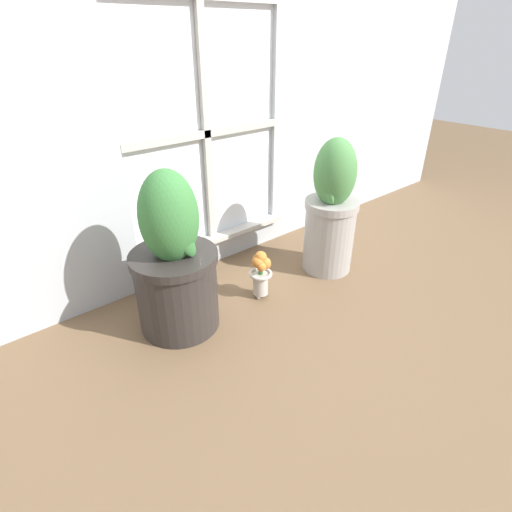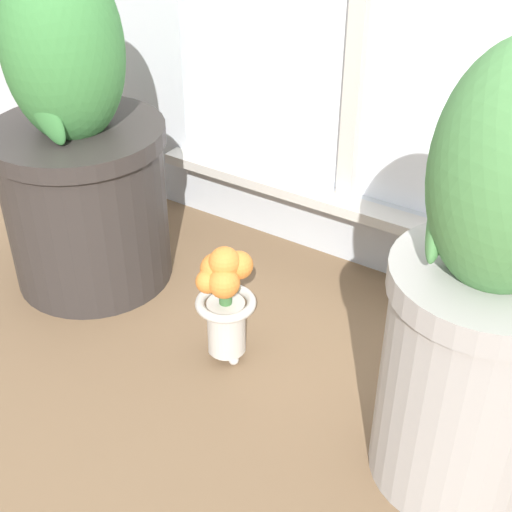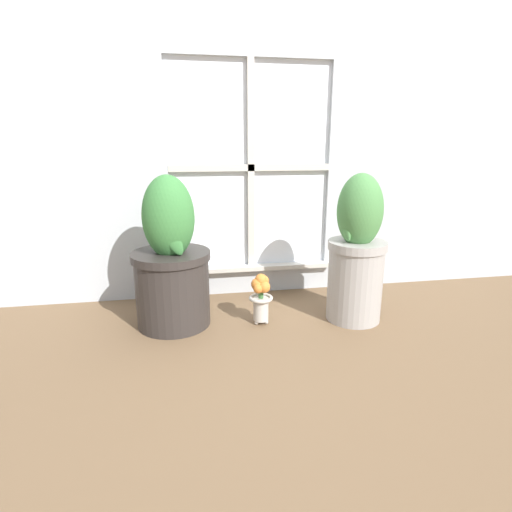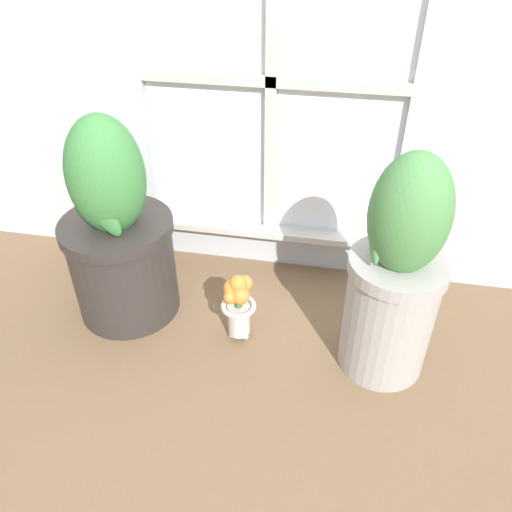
{
  "view_description": "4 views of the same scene",
  "coord_description": "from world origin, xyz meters",
  "views": [
    {
      "loc": [
        -1.09,
        -1.06,
        1.14
      ],
      "look_at": [
        -0.06,
        0.15,
        0.25
      ],
      "focal_mm": 28.0,
      "sensor_mm": 36.0,
      "label": 1
    },
    {
      "loc": [
        0.59,
        -0.68,
        0.94
      ],
      "look_at": [
        0.05,
        0.15,
        0.27
      ],
      "focal_mm": 50.0,
      "sensor_mm": 36.0,
      "label": 2
    },
    {
      "loc": [
        -0.35,
        -1.57,
        0.84
      ],
      "look_at": [
        -0.04,
        0.19,
        0.33
      ],
      "focal_mm": 28.0,
      "sensor_mm": 36.0,
      "label": 3
    },
    {
      "loc": [
        0.25,
        -0.99,
        1.21
      ],
      "look_at": [
        0.04,
        0.15,
        0.35
      ],
      "focal_mm": 35.0,
      "sensor_mm": 36.0,
      "label": 4
    }
  ],
  "objects": [
    {
      "name": "ground_plane",
      "position": [
        0.0,
        0.0,
        0.0
      ],
      "size": [
        10.0,
        10.0,
        0.0
      ],
      "primitive_type": "plane",
      "color": "brown"
    },
    {
      "name": "potted_plant_left",
      "position": [
        -0.43,
        0.24,
        0.3
      ],
      "size": [
        0.36,
        0.36,
        0.71
      ],
      "color": "#2D2826",
      "rests_on": "ground_plane"
    },
    {
      "name": "potted_plant_right",
      "position": [
        0.43,
        0.14,
        0.33
      ],
      "size": [
        0.28,
        0.28,
        0.71
      ],
      "color": "#9E9993",
      "rests_on": "ground_plane"
    },
    {
      "name": "flower_vase",
      "position": [
        -0.03,
        0.17,
        0.15
      ],
      "size": [
        0.11,
        0.11,
        0.25
      ],
      "color": "#BCB7AD",
      "rests_on": "ground_plane"
    }
  ]
}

